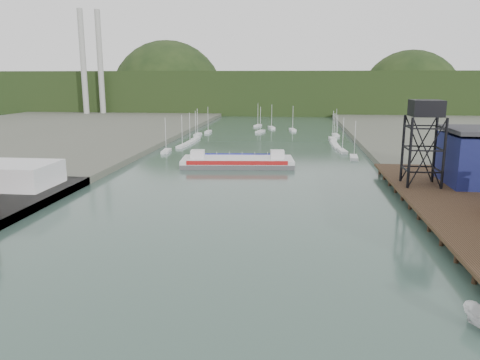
# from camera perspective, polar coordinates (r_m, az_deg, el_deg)

# --- Properties ---
(ground) EXTENTS (600.00, 600.00, 0.00)m
(ground) POSITION_cam_1_polar(r_m,az_deg,el_deg) (40.79, -10.73, -20.78)
(ground) COLOR #304C43
(ground) RESTS_ON ground
(east_pier) EXTENTS (14.00, 70.00, 2.45)m
(east_pier) POSITION_cam_1_polar(r_m,az_deg,el_deg) (84.18, 24.52, -2.70)
(east_pier) COLOR black
(east_pier) RESTS_ON ground
(white_shed) EXTENTS (18.00, 12.00, 4.50)m
(white_shed) POSITION_cam_1_polar(r_m,az_deg,el_deg) (100.76, -26.51, 0.59)
(white_shed) COLOR silver
(white_shed) RESTS_ON west_quay
(lift_tower) EXTENTS (6.50, 6.50, 16.00)m
(lift_tower) POSITION_cam_1_polar(r_m,az_deg,el_deg) (93.81, 21.72, 7.53)
(lift_tower) COLOR black
(lift_tower) RESTS_ON east_pier
(marina_sailboats) EXTENTS (57.71, 92.65, 0.90)m
(marina_sailboats) POSITION_cam_1_polar(r_m,az_deg,el_deg) (172.63, 3.04, 5.10)
(marina_sailboats) COLOR silver
(marina_sailboats) RESTS_ON ground
(smokestacks) EXTENTS (11.20, 8.20, 60.00)m
(smokestacks) POSITION_cam_1_polar(r_m,az_deg,el_deg) (289.71, -17.61, 13.37)
(smokestacks) COLOR #A5A59F
(smokestacks) RESTS_ON ground
(distant_hills) EXTENTS (500.00, 120.00, 80.00)m
(distant_hills) POSITION_cam_1_polar(r_m,az_deg,el_deg) (334.34, 4.19, 10.33)
(distant_hills) COLOR black
(distant_hills) RESTS_ON ground
(chain_ferry) EXTENTS (29.25, 14.14, 4.07)m
(chain_ferry) POSITION_cam_1_polar(r_m,az_deg,el_deg) (119.68, -0.31, 2.27)
(chain_ferry) COLOR #4D4D4F
(chain_ferry) RESTS_ON ground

